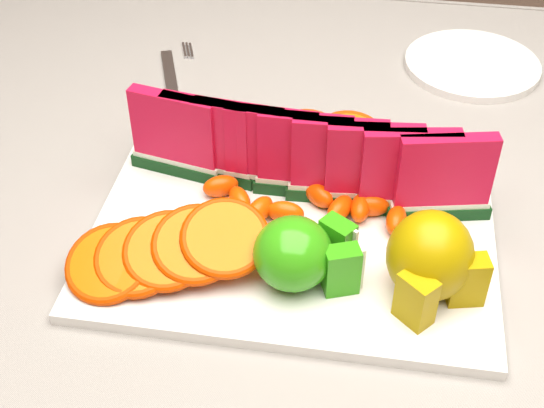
# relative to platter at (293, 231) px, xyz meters

# --- Properties ---
(table) EXTENTS (1.40, 0.90, 0.75)m
(table) POSITION_rel_platter_xyz_m (0.03, 0.05, -0.11)
(table) COLOR brown
(table) RESTS_ON ground
(tablecloth) EXTENTS (1.53, 1.03, 0.20)m
(tablecloth) POSITION_rel_platter_xyz_m (0.03, 0.05, -0.05)
(tablecloth) COLOR slate
(tablecloth) RESTS_ON table
(platter) EXTENTS (0.40, 0.30, 0.01)m
(platter) POSITION_rel_platter_xyz_m (0.00, 0.00, 0.00)
(platter) COLOR silver
(platter) RESTS_ON tablecloth
(apple_cluster) EXTENTS (0.11, 0.09, 0.07)m
(apple_cluster) POSITION_rel_platter_xyz_m (0.02, -0.07, 0.04)
(apple_cluster) COLOR #2F8F15
(apple_cluster) RESTS_ON platter
(pear_cluster) EXTENTS (0.10, 0.11, 0.09)m
(pear_cluster) POSITION_rel_platter_xyz_m (0.13, -0.07, 0.04)
(pear_cluster) COLOR #985C19
(pear_cluster) RESTS_ON platter
(side_plate) EXTENTS (0.23, 0.23, 0.01)m
(side_plate) POSITION_rel_platter_xyz_m (0.19, 0.37, -0.00)
(side_plate) COLOR silver
(side_plate) RESTS_ON tablecloth
(fork) EXTENTS (0.07, 0.19, 0.00)m
(fork) POSITION_rel_platter_xyz_m (-0.20, 0.27, -0.00)
(fork) COLOR silver
(fork) RESTS_ON tablecloth
(watermelon_row) EXTENTS (0.39, 0.07, 0.10)m
(watermelon_row) POSITION_rel_platter_xyz_m (0.00, 0.06, 0.05)
(watermelon_row) COLOR #0A350B
(watermelon_row) RESTS_ON platter
(orange_fan_front) EXTENTS (0.21, 0.13, 0.06)m
(orange_fan_front) POSITION_rel_platter_xyz_m (-0.11, -0.08, 0.03)
(orange_fan_front) COLOR #E44F10
(orange_fan_front) RESTS_ON platter
(orange_fan_back) EXTENTS (0.24, 0.11, 0.04)m
(orange_fan_back) POSITION_rel_platter_xyz_m (-0.03, 0.12, 0.02)
(orange_fan_back) COLOR #E44F10
(orange_fan_back) RESTS_ON platter
(tangerine_segments) EXTENTS (0.22, 0.07, 0.02)m
(tangerine_segments) POSITION_rel_platter_xyz_m (0.01, 0.02, 0.02)
(tangerine_segments) COLOR red
(tangerine_segments) RESTS_ON platter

